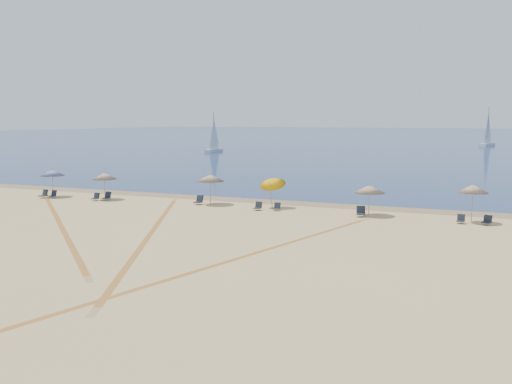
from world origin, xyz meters
TOP-DOWN VIEW (x-y plane):
  - ground at (0.00, 0.00)m, footprint 160.00×160.00m
  - ocean at (0.00, 225.00)m, footprint 500.00×500.00m
  - wet_sand at (0.00, 24.00)m, footprint 500.00×500.00m
  - umbrella_0 at (-19.29, 19.36)m, footprint 2.14×2.14m
  - umbrella_1 at (-13.98, 19.76)m, footprint 2.12×2.12m
  - umbrella_2 at (-4.32, 20.77)m, footprint 2.34×2.34m
  - umbrella_3 at (0.96, 20.99)m, footprint 2.04×2.09m
  - umbrella_4 at (8.60, 20.40)m, footprint 2.26×2.26m
  - umbrella_5 at (15.50, 20.30)m, footprint 1.99×1.99m
  - chair_0 at (-19.51, 18.46)m, footprint 0.67×0.76m
  - chair_1 at (-18.74, 18.70)m, footprint 0.63×0.71m
  - chair_2 at (-14.23, 18.85)m, footprint 0.55×0.64m
  - chair_3 at (-13.52, 19.43)m, footprint 0.63×0.72m
  - chair_4 at (-5.11, 20.26)m, footprint 0.65×0.74m
  - chair_5 at (0.41, 19.41)m, footprint 0.55×0.64m
  - chair_6 at (1.80, 19.78)m, footprint 0.51×0.59m
  - chair_7 at (8.20, 19.61)m, footprint 0.77×0.85m
  - chair_8 at (14.87, 19.57)m, footprint 0.53×0.61m
  - chair_9 at (16.48, 19.65)m, footprint 0.68×0.74m
  - sailboat_0 at (16.70, 134.19)m, footprint 3.89×6.94m
  - sailboat_1 at (-36.50, 85.65)m, footprint 1.69×5.63m
  - tire_tracks at (-2.36, 7.82)m, footprint 52.15×42.22m

SIDE VIEW (x-z plane):
  - ground at x=0.00m, z-range 0.00..0.00m
  - tire_tracks at x=-2.36m, z-range 0.00..0.00m
  - wet_sand at x=0.00m, z-range 0.00..0.00m
  - ocean at x=0.00m, z-range 0.01..0.01m
  - chair_8 at x=14.87m, z-range -0.04..0.56m
  - chair_6 at x=1.80m, z-range -0.04..0.56m
  - chair_9 at x=16.48m, z-range -0.04..0.60m
  - chair_2 at x=-14.23m, z-range -0.04..0.61m
  - chair_5 at x=0.41m, z-range -0.04..0.61m
  - chair_1 at x=-18.74m, z-range -0.04..0.64m
  - chair_3 at x=-13.52m, z-range -0.04..0.67m
  - chair_0 at x=-19.51m, z-range -0.04..0.68m
  - chair_4 at x=-5.11m, z-range -0.04..0.69m
  - chair_7 at x=8.20m, z-range -0.04..0.69m
  - umbrella_4 at x=8.60m, z-range 0.77..3.00m
  - umbrella_1 at x=-13.98m, z-range 0.83..3.18m
  - umbrella_3 at x=0.96m, z-range 0.70..3.43m
  - umbrella_2 at x=-4.32m, z-range 0.90..3.38m
  - umbrella_0 at x=-19.29m, z-range 0.90..3.38m
  - umbrella_5 at x=15.50m, z-range 0.96..3.57m
  - sailboat_1 at x=-36.50m, z-range -1.64..6.66m
  - sailboat_0 at x=16.70m, z-range -1.99..8.07m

